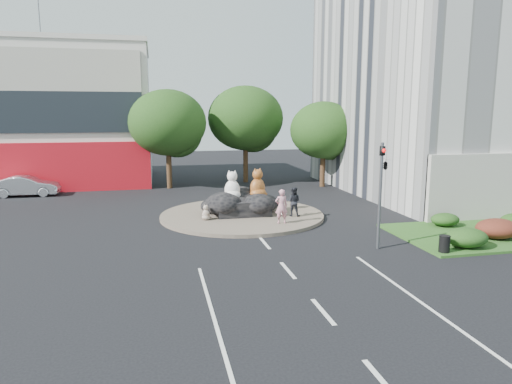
% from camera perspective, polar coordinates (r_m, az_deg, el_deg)
% --- Properties ---
extents(ground, '(120.00, 120.00, 0.00)m').
position_cam_1_polar(ground, '(18.86, 4.01, -9.76)').
color(ground, black).
rests_on(ground, ground).
extents(roundabout_island, '(10.00, 10.00, 0.20)m').
position_cam_1_polar(roundabout_island, '(28.20, -1.75, -2.90)').
color(roundabout_island, brown).
rests_on(roundabout_island, ground).
extents(rock_plinth, '(3.20, 2.60, 0.90)m').
position_cam_1_polar(rock_plinth, '(28.08, -1.76, -1.80)').
color(rock_plinth, black).
rests_on(rock_plinth, roundabout_island).
extents(shophouse_block, '(25.20, 12.30, 17.40)m').
position_cam_1_polar(shophouse_block, '(46.75, -28.85, 8.49)').
color(shophouse_block, beige).
rests_on(shophouse_block, ground).
extents(grass_verge, '(10.00, 6.00, 0.12)m').
position_cam_1_polar(grass_verge, '(27.07, 27.29, -4.65)').
color(grass_verge, '#29551C').
rests_on(grass_verge, ground).
extents(tree_left, '(6.46, 6.46, 8.27)m').
position_cam_1_polar(tree_left, '(39.12, -10.88, 8.11)').
color(tree_left, '#382314').
rests_on(tree_left, ground).
extents(tree_mid, '(6.84, 6.84, 8.76)m').
position_cam_1_polar(tree_mid, '(41.90, -1.25, 8.81)').
color(tree_mid, '#382314').
rests_on(tree_mid, ground).
extents(tree_right, '(5.70, 5.70, 7.30)m').
position_cam_1_polar(tree_right, '(39.74, 8.49, 7.31)').
color(tree_right, '#382314').
rests_on(tree_right, ground).
extents(hedge_near_green, '(2.00, 1.60, 0.90)m').
position_cam_1_polar(hedge_near_green, '(23.60, 24.84, -5.19)').
color(hedge_near_green, '#1A3B12').
rests_on(hedge_near_green, grass_verge).
extents(hedge_red, '(2.20, 1.76, 0.99)m').
position_cam_1_polar(hedge_red, '(25.89, 27.94, -4.06)').
color(hedge_red, '#4A1B13').
rests_on(hedge_red, grass_verge).
extents(hedge_back_green, '(1.60, 1.28, 0.72)m').
position_cam_1_polar(hedge_back_green, '(27.45, 22.56, -3.20)').
color(hedge_back_green, '#1A3B12').
rests_on(hedge_back_green, grass_verge).
extents(traffic_light, '(0.44, 1.24, 5.00)m').
position_cam_1_polar(traffic_light, '(21.75, 15.60, 2.35)').
color(traffic_light, '#595B60').
rests_on(traffic_light, ground).
extents(street_lamp, '(2.34, 0.22, 8.06)m').
position_cam_1_polar(street_lamp, '(30.83, 23.21, 5.78)').
color(street_lamp, '#595B60').
rests_on(street_lamp, ground).
extents(cat_white, '(1.29, 1.18, 1.82)m').
position_cam_1_polar(cat_white, '(27.72, -2.99, 0.89)').
color(cat_white, white).
rests_on(cat_white, rock_plinth).
extents(cat_tabby, '(1.44, 1.36, 1.90)m').
position_cam_1_polar(cat_tabby, '(28.14, 0.20, 1.13)').
color(cat_tabby, '#B54B25').
rests_on(cat_tabby, rock_plinth).
extents(kitten_calico, '(0.73, 0.73, 0.92)m').
position_cam_1_polar(kitten_calico, '(26.57, -6.29, -2.51)').
color(kitten_calico, beige).
rests_on(kitten_calico, roundabout_island).
extents(kitten_white, '(0.57, 0.57, 0.72)m').
position_cam_1_polar(kitten_white, '(27.55, 3.40, -2.24)').
color(kitten_white, silver).
rests_on(kitten_white, roundabout_island).
extents(pedestrian_pink, '(0.73, 0.49, 1.94)m').
position_cam_1_polar(pedestrian_pink, '(25.53, 3.20, -1.80)').
color(pedestrian_pink, '#C57F8E').
rests_on(pedestrian_pink, roundabout_island).
extents(pedestrian_dark, '(1.06, 0.97, 1.76)m').
position_cam_1_polar(pedestrian_dark, '(27.41, 4.70, -1.21)').
color(pedestrian_dark, black).
rests_on(pedestrian_dark, roundabout_island).
extents(parked_car, '(4.77, 1.74, 1.56)m').
position_cam_1_polar(parked_car, '(39.19, -26.76, 0.67)').
color(parked_car, '#B3B5BB').
rests_on(parked_car, ground).
extents(litter_bin, '(0.62, 0.62, 0.76)m').
position_cam_1_polar(litter_bin, '(22.37, 22.49, -6.00)').
color(litter_bin, black).
rests_on(litter_bin, grass_verge).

